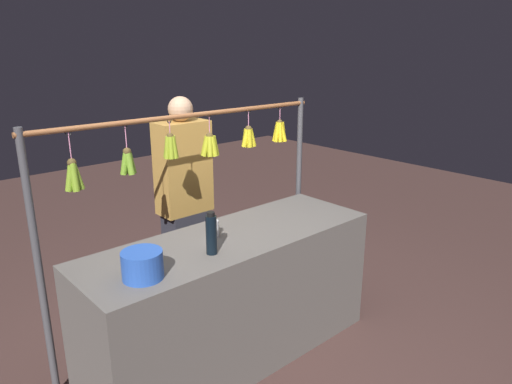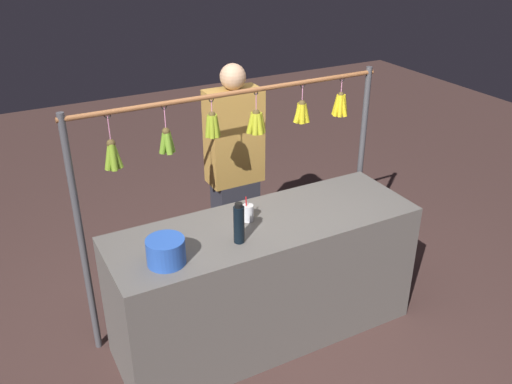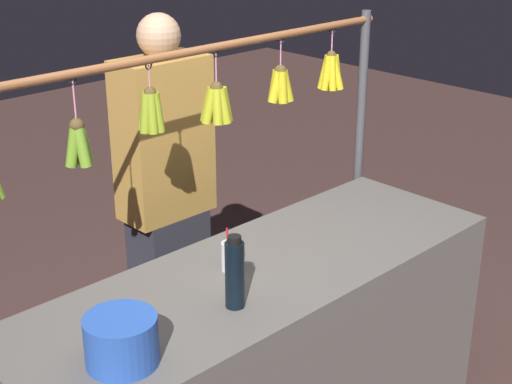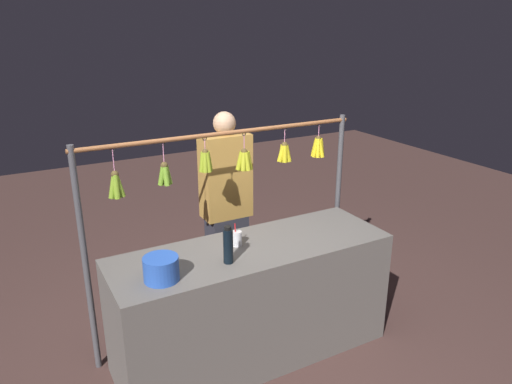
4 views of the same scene
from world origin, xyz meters
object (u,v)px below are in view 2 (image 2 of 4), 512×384
at_px(water_bottle, 239,224).
at_px(vendor_person, 235,176).
at_px(drink_cup, 248,213).
at_px(blue_bucket, 166,251).

distance_m(water_bottle, vendor_person, 1.03).
bearing_deg(vendor_person, drink_cup, 70.32).
xyz_separation_m(drink_cup, vendor_person, (-0.26, -0.72, -0.10)).
bearing_deg(water_bottle, blue_bucket, 0.89).
bearing_deg(drink_cup, blue_bucket, 18.62).
bearing_deg(water_bottle, vendor_person, -114.63).
relative_size(drink_cup, vendor_person, 0.10).
xyz_separation_m(water_bottle, blue_bucket, (0.46, 0.01, -0.05)).
distance_m(water_bottle, blue_bucket, 0.46).
bearing_deg(vendor_person, blue_bucket, 46.41).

